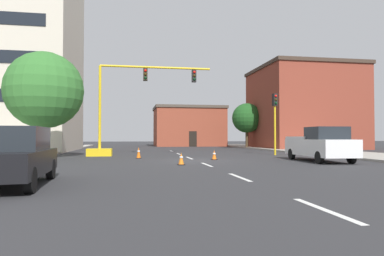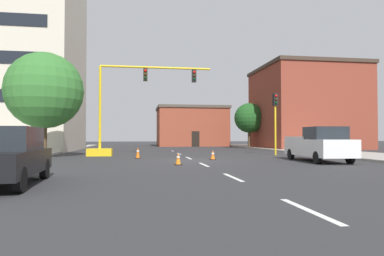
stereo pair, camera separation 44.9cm
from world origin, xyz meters
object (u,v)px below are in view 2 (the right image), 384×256
at_px(tree_right_far, 249,118).
at_px(traffic_cone_roadside_b, 213,155).
at_px(pickup_truck_white, 318,145).
at_px(traffic_signal_gantry, 116,126).
at_px(tree_left_near, 45,91).
at_px(sedan_black_near_left, 4,156).
at_px(traffic_light_pole_right, 275,110).
at_px(traffic_cone_roadside_c, 138,153).
at_px(traffic_cone_roadside_a, 178,159).

height_order(tree_right_far, traffic_cone_roadside_b, tree_right_far).
bearing_deg(pickup_truck_white, traffic_signal_gantry, 146.85).
xyz_separation_m(tree_left_near, sedan_black_near_left, (2.36, -13.32, -3.65)).
bearing_deg(sedan_black_near_left, traffic_light_pole_right, 45.02).
distance_m(sedan_black_near_left, traffic_cone_roadside_b, 13.13).
bearing_deg(tree_left_near, sedan_black_near_left, -79.96).
bearing_deg(sedan_black_near_left, traffic_cone_roadside_b, 49.73).
height_order(traffic_signal_gantry, traffic_cone_roadside_c, traffic_signal_gantry).
xyz_separation_m(traffic_signal_gantry, traffic_light_pole_right, (12.19, -0.99, 1.27)).
relative_size(sedan_black_near_left, traffic_cone_roadside_c, 6.11).
xyz_separation_m(traffic_signal_gantry, sedan_black_near_left, (-2.24, -15.42, -1.37)).
xyz_separation_m(sedan_black_near_left, traffic_cone_roadside_a, (5.91, 6.50, -0.58)).
xyz_separation_m(tree_right_far, traffic_cone_roadside_c, (-13.53, -17.68, -3.36)).
xyz_separation_m(tree_left_near, traffic_cone_roadside_b, (10.84, -3.31, -4.24)).
height_order(traffic_light_pole_right, traffic_cone_roadside_a, traffic_light_pole_right).
bearing_deg(pickup_truck_white, traffic_cone_roadside_a, -172.40).
bearing_deg(sedan_black_near_left, traffic_cone_roadside_c, 72.39).
relative_size(tree_left_near, traffic_cone_roadside_b, 11.78).
distance_m(sedan_black_near_left, traffic_cone_roadside_c, 12.76).
distance_m(traffic_cone_roadside_a, traffic_cone_roadside_b, 4.35).
height_order(tree_left_near, traffic_cone_roadside_c, tree_left_near).
xyz_separation_m(traffic_cone_roadside_b, traffic_cone_roadside_c, (-4.62, 2.15, 0.08)).
xyz_separation_m(traffic_light_pole_right, pickup_truck_white, (-0.22, -6.83, -2.55)).
xyz_separation_m(tree_left_near, traffic_cone_roadside_c, (6.22, -1.16, -4.17)).
distance_m(traffic_light_pole_right, traffic_cone_roadside_c, 11.26).
bearing_deg(traffic_signal_gantry, pickup_truck_white, -33.15).
bearing_deg(tree_right_far, traffic_cone_roadside_c, -127.43).
distance_m(traffic_light_pole_right, tree_right_far, 15.68).
relative_size(tree_right_far, tree_left_near, 0.79).
relative_size(sedan_black_near_left, traffic_cone_roadside_b, 7.64).
bearing_deg(tree_left_near, traffic_cone_roadside_a, -39.50).
bearing_deg(tree_right_far, traffic_cone_roadside_a, -116.20).
bearing_deg(traffic_cone_roadside_a, traffic_cone_roadside_b, 53.79).
distance_m(traffic_light_pole_right, traffic_cone_roadside_a, 12.07).
bearing_deg(traffic_cone_roadside_a, pickup_truck_white, 7.60).
bearing_deg(traffic_signal_gantry, traffic_cone_roadside_b, -40.94).
xyz_separation_m(traffic_light_pole_right, traffic_cone_roadside_c, (-10.56, -2.28, -3.16)).
bearing_deg(traffic_signal_gantry, tree_left_near, -155.38).
bearing_deg(tree_right_far, traffic_signal_gantry, -136.44).
bearing_deg(traffic_cone_roadside_b, traffic_light_pole_right, 36.67).
xyz_separation_m(traffic_signal_gantry, pickup_truck_white, (11.97, -7.82, -1.28)).
bearing_deg(traffic_signal_gantry, sedan_black_near_left, -98.25).
height_order(traffic_light_pole_right, tree_left_near, tree_left_near).
xyz_separation_m(tree_right_far, tree_left_near, (-19.75, -16.51, 0.81)).
bearing_deg(pickup_truck_white, traffic_cone_roadside_b, 157.25).
height_order(traffic_light_pole_right, traffic_cone_roadside_c, traffic_light_pole_right).
xyz_separation_m(traffic_signal_gantry, tree_right_far, (15.15, 14.41, 1.47)).
relative_size(pickup_truck_white, traffic_cone_roadside_c, 7.31).
distance_m(traffic_light_pole_right, pickup_truck_white, 7.29).
bearing_deg(traffic_cone_roadside_c, traffic_light_pole_right, 12.18).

